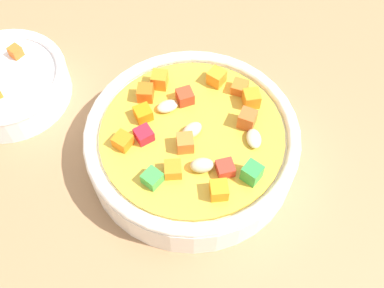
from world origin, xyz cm
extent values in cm
cube|color=#9E754F|center=(0.00, 0.00, -1.00)|extent=(140.00, 140.00, 2.00)
cylinder|color=white|center=(0.00, 0.00, 1.76)|extent=(19.18, 19.18, 3.51)
torus|color=white|center=(0.00, 0.00, 3.86)|extent=(19.18, 19.18, 1.15)
cylinder|color=gold|center=(0.00, 0.00, 3.71)|extent=(16.42, 16.42, 0.40)
cube|color=orange|center=(-0.31, 6.20, 4.63)|extent=(1.70, 1.70, 1.44)
cube|color=red|center=(-1.91, 3.08, 4.54)|extent=(1.99, 1.99, 1.26)
cube|color=orange|center=(-4.79, 3.91, 4.70)|extent=(1.69, 1.69, 1.56)
cube|color=orange|center=(2.36, 6.04, 4.42)|extent=(1.47, 1.47, 1.00)
cube|color=red|center=(3.96, -2.53, 4.45)|extent=(1.97, 1.97, 1.07)
ellipsoid|color=beige|center=(-0.28, 0.49, 4.41)|extent=(2.01, 2.33, 0.99)
cube|color=green|center=(-1.26, -5.61, 4.48)|extent=(1.77, 1.77, 1.14)
cube|color=orange|center=(-5.40, 2.07, 4.62)|extent=(1.78, 1.78, 1.41)
cube|color=red|center=(-3.68, -2.01, 4.45)|extent=(1.97, 1.97, 1.08)
ellipsoid|color=beige|center=(5.27, 1.23, 4.32)|extent=(2.04, 2.34, 0.80)
cube|color=orange|center=(3.79, 5.00, 4.67)|extent=(1.94, 1.94, 1.52)
ellipsoid|color=beige|center=(-3.05, 1.63, 4.31)|extent=(2.30, 2.29, 0.80)
cube|color=orange|center=(4.19, -4.69, 4.62)|extent=(1.90, 1.90, 1.42)
cube|color=orange|center=(-5.09, -3.27, 4.49)|extent=(1.66, 1.66, 1.14)
cube|color=orange|center=(-4.68, 0.39, 4.50)|extent=(1.99, 1.99, 1.17)
cube|color=green|center=(6.17, -2.27, 4.74)|extent=(1.75, 1.75, 1.65)
cube|color=orange|center=(0.45, -1.56, 4.64)|extent=(1.91, 1.91, 1.46)
cube|color=#D45D28|center=(4.17, 2.66, 4.73)|extent=(1.45, 1.45, 1.64)
ellipsoid|color=beige|center=(2.09, -3.01, 4.53)|extent=(2.33, 2.01, 1.23)
cube|color=orange|center=(0.33, -4.24, 4.49)|extent=(1.88, 1.88, 1.15)
cylinder|color=white|center=(-19.91, -0.31, 1.39)|extent=(12.10, 12.10, 2.78)
torus|color=white|center=(-19.91, -0.31, 3.03)|extent=(12.22, 12.22, 0.97)
cube|color=orange|center=(-20.27, 2.89, 3.34)|extent=(1.40, 1.40, 1.12)
camera|label=1|loc=(8.24, -20.72, 38.22)|focal=43.50mm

